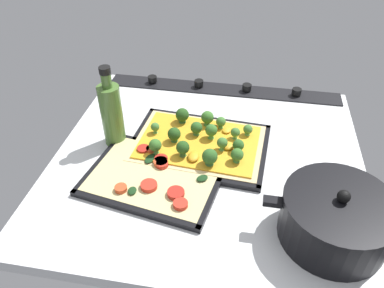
{
  "coord_description": "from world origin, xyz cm",
  "views": [
    {
      "loc": [
        -8.07,
        69.17,
        60.1
      ],
      "look_at": [
        3.93,
        0.36,
        3.78
      ],
      "focal_mm": 34.93,
      "sensor_mm": 36.0,
      "label": 1
    }
  ],
  "objects_px": {
    "broccoli_pizza": "(200,141)",
    "baking_tray_back": "(154,178)",
    "veggie_pizza_back": "(155,175)",
    "baking_tray_front": "(199,146)",
    "cooking_pot": "(336,219)",
    "oil_bottle": "(112,113)"
  },
  "relations": [
    {
      "from": "broccoli_pizza",
      "to": "baking_tray_back",
      "type": "relative_size",
      "value": 0.99
    },
    {
      "from": "baking_tray_back",
      "to": "veggie_pizza_back",
      "type": "bearing_deg",
      "value": -167.9
    },
    {
      "from": "baking_tray_front",
      "to": "cooking_pot",
      "type": "bearing_deg",
      "value": 142.86
    },
    {
      "from": "veggie_pizza_back",
      "to": "oil_bottle",
      "type": "xyz_separation_m",
      "value": [
        0.13,
        -0.12,
        0.08
      ]
    },
    {
      "from": "broccoli_pizza",
      "to": "oil_bottle",
      "type": "xyz_separation_m",
      "value": [
        0.22,
        0.01,
        0.07
      ]
    },
    {
      "from": "baking_tray_front",
      "to": "oil_bottle",
      "type": "xyz_separation_m",
      "value": [
        0.21,
        0.01,
        0.08
      ]
    },
    {
      "from": "baking_tray_back",
      "to": "oil_bottle",
      "type": "height_order",
      "value": "oil_bottle"
    },
    {
      "from": "baking_tray_front",
      "to": "veggie_pizza_back",
      "type": "relative_size",
      "value": 1.17
    },
    {
      "from": "broccoli_pizza",
      "to": "baking_tray_back",
      "type": "bearing_deg",
      "value": 56.92
    },
    {
      "from": "baking_tray_front",
      "to": "broccoli_pizza",
      "type": "bearing_deg",
      "value": 170.78
    },
    {
      "from": "baking_tray_back",
      "to": "oil_bottle",
      "type": "bearing_deg",
      "value": -41.69
    },
    {
      "from": "cooking_pot",
      "to": "oil_bottle",
      "type": "distance_m",
      "value": 0.56
    },
    {
      "from": "broccoli_pizza",
      "to": "baking_tray_back",
      "type": "height_order",
      "value": "broccoli_pizza"
    },
    {
      "from": "baking_tray_back",
      "to": "oil_bottle",
      "type": "xyz_separation_m",
      "value": [
        0.13,
        -0.12,
        0.08
      ]
    },
    {
      "from": "cooking_pot",
      "to": "veggie_pizza_back",
      "type": "bearing_deg",
      "value": -14.07
    },
    {
      "from": "veggie_pizza_back",
      "to": "oil_bottle",
      "type": "height_order",
      "value": "oil_bottle"
    },
    {
      "from": "broccoli_pizza",
      "to": "oil_bottle",
      "type": "relative_size",
      "value": 1.56
    },
    {
      "from": "veggie_pizza_back",
      "to": "oil_bottle",
      "type": "bearing_deg",
      "value": -41.29
    },
    {
      "from": "broccoli_pizza",
      "to": "oil_bottle",
      "type": "bearing_deg",
      "value": 3.38
    },
    {
      "from": "broccoli_pizza",
      "to": "baking_tray_back",
      "type": "xyz_separation_m",
      "value": [
        0.08,
        0.13,
        -0.02
      ]
    },
    {
      "from": "baking_tray_front",
      "to": "baking_tray_back",
      "type": "bearing_deg",
      "value": 57.99
    },
    {
      "from": "broccoli_pizza",
      "to": "veggie_pizza_back",
      "type": "relative_size",
      "value": 1.08
    }
  ]
}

